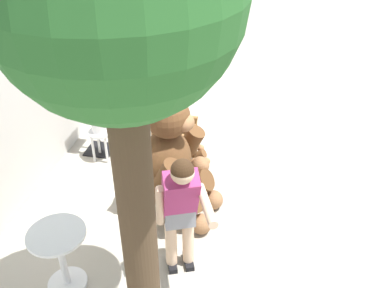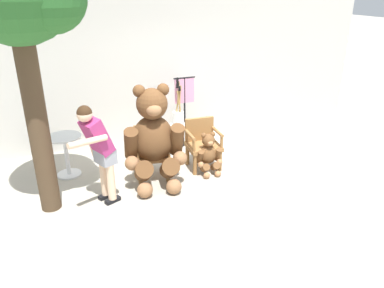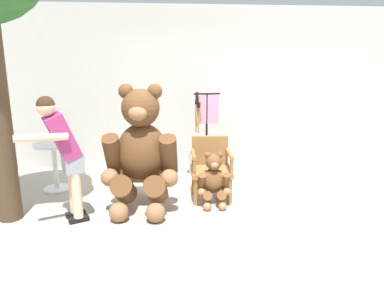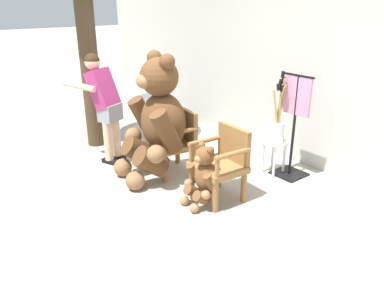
{
  "view_description": "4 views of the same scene",
  "coord_description": "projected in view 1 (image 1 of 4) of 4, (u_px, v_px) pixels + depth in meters",
  "views": [
    {
      "loc": [
        -4.33,
        -0.59,
        3.62
      ],
      "look_at": [
        0.11,
        0.35,
        0.62
      ],
      "focal_mm": 40.0,
      "sensor_mm": 36.0,
      "label": 1
    },
    {
      "loc": [
        -1.99,
        -4.83,
        3.02
      ],
      "look_at": [
        0.13,
        0.35,
        0.63
      ],
      "focal_mm": 35.0,
      "sensor_mm": 36.0,
      "label": 2
    },
    {
      "loc": [
        -0.36,
        -4.25,
        2.04
      ],
      "look_at": [
        0.15,
        0.19,
        0.92
      ],
      "focal_mm": 35.0,
      "sensor_mm": 36.0,
      "label": 3
    },
    {
      "loc": [
        3.4,
        -2.03,
        2.23
      ],
      "look_at": [
        0.16,
        0.51,
        0.64
      ],
      "focal_mm": 35.0,
      "sensor_mm": 36.0,
      "label": 4
    }
  ],
  "objects": [
    {
      "name": "patio_tree",
      "position": [
        128.0,
        11.0,
        2.38
      ],
      "size": [
        1.52,
        1.45,
        3.77
      ],
      "color": "#473523",
      "rests_on": "ground"
    },
    {
      "name": "brush_bucket",
      "position": [
        98.0,
        118.0,
        5.89
      ],
      "size": [
        0.22,
        0.22,
        0.93
      ],
      "color": "white",
      "rests_on": "white_stool"
    },
    {
      "name": "teddy_bear_large",
      "position": [
        173.0,
        158.0,
        4.87
      ],
      "size": [
        1.01,
        0.99,
        1.64
      ],
      "color": "brown",
      "rests_on": "ground"
    },
    {
      "name": "round_side_table",
      "position": [
        61.0,
        253.0,
        4.15
      ],
      "size": [
        0.56,
        0.56,
        0.72
      ],
      "color": "silver",
      "rests_on": "ground"
    },
    {
      "name": "white_stool",
      "position": [
        101.0,
        138.0,
        6.06
      ],
      "size": [
        0.34,
        0.34,
        0.46
      ],
      "color": "silver",
      "rests_on": "ground"
    },
    {
      "name": "wooden_chair_right",
      "position": [
        172.0,
        137.0,
        5.89
      ],
      "size": [
        0.59,
        0.55,
        0.86
      ],
      "color": "olive",
      "rests_on": "ground"
    },
    {
      "name": "back_wall",
      "position": [
        28.0,
        78.0,
        5.27
      ],
      "size": [
        10.0,
        0.16,
        2.8
      ],
      "primitive_type": "cube",
      "color": "beige",
      "rests_on": "ground"
    },
    {
      "name": "ground_plane",
      "position": [
        216.0,
        191.0,
        5.63
      ],
      "size": [
        60.0,
        60.0,
        0.0
      ],
      "primitive_type": "plane",
      "color": "#A8A091"
    },
    {
      "name": "wooden_chair_left",
      "position": [
        153.0,
        177.0,
        5.12
      ],
      "size": [
        0.63,
        0.6,
        0.86
      ],
      "color": "olive",
      "rests_on": "ground"
    },
    {
      "name": "clothing_display_stand",
      "position": [
        94.0,
        108.0,
        6.03
      ],
      "size": [
        0.44,
        0.4,
        1.36
      ],
      "color": "black",
      "rests_on": "ground"
    },
    {
      "name": "person_visitor",
      "position": [
        180.0,
        206.0,
        4.02
      ],
      "size": [
        0.69,
        0.67,
        1.55
      ],
      "color": "black",
      "rests_on": "ground"
    },
    {
      "name": "teddy_bear_small",
      "position": [
        192.0,
        145.0,
        5.89
      ],
      "size": [
        0.44,
        0.43,
        0.74
      ],
      "color": "brown",
      "rests_on": "ground"
    }
  ]
}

